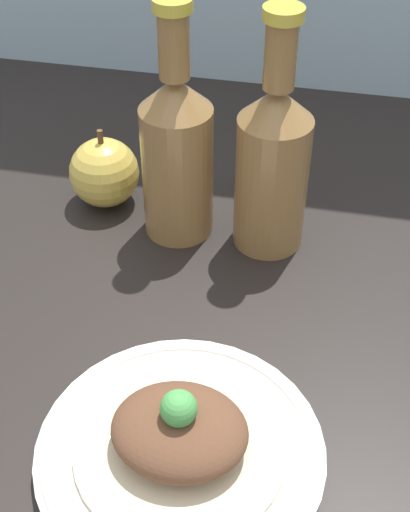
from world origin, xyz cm
name	(u,v)px	position (x,y,z in cm)	size (l,w,h in cm)	color
ground_plane	(271,351)	(0.00, 0.00, -2.00)	(180.00, 110.00, 4.00)	black
plate	(180,452)	(-5.69, -15.15, 0.94)	(24.11, 24.11, 1.76)	silver
plated_food	(180,433)	(-5.69, -15.15, 3.55)	(17.67, 17.67, 6.83)	beige
cider_bottle_left	(177,151)	(-13.01, 15.05, 10.44)	(7.87, 7.87, 27.00)	olive
cider_bottle_right	(273,162)	(-2.67, 15.05, 10.44)	(7.87, 7.87, 27.00)	olive
apple	(104,173)	(-22.80, 18.19, 4.16)	(8.31, 8.31, 9.89)	gold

